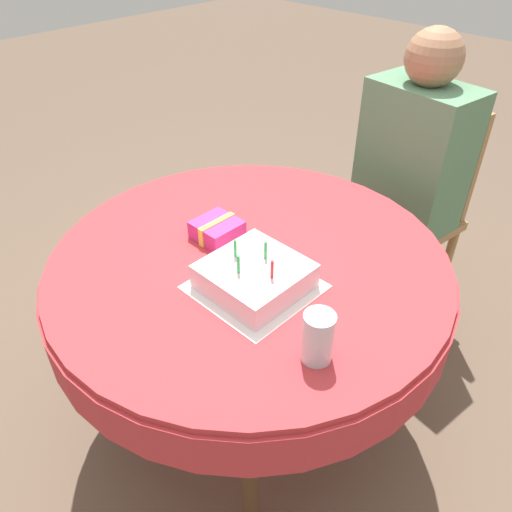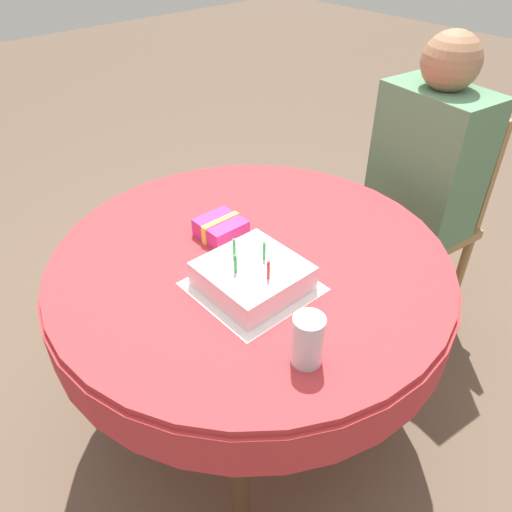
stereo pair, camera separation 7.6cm
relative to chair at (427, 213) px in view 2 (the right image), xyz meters
The scene contains 8 objects.
ground_plane 1.04m from the chair, 92.71° to the right, with size 12.00×12.00×0.00m, color brown.
dining_table 0.92m from the chair, 92.71° to the right, with size 1.16×1.16×0.72m.
chair is the anchor object (origin of this frame).
person 0.24m from the chair, 97.82° to the right, with size 0.41×0.36×1.21m.
napkin 1.02m from the chair, 86.28° to the right, with size 0.29×0.29×0.00m.
birthday_cake 1.02m from the chair, 86.28° to the right, with size 0.24×0.24×0.12m.
drinking_glass 1.15m from the chair, 72.69° to the right, with size 0.07×0.07×0.13m.
gift_box 0.95m from the chair, 101.03° to the right, with size 0.12×0.13×0.06m.
Camera 2 is at (0.86, -0.74, 1.58)m, focal length 35.00 mm.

